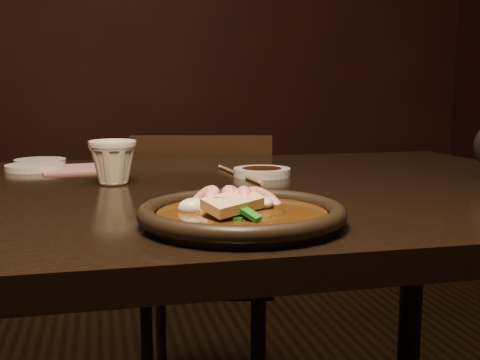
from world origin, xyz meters
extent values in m
cube|color=black|center=(0.00, 3.00, 1.40)|extent=(5.00, 0.02, 2.80)
cube|color=black|center=(0.00, 0.00, 0.73)|extent=(1.60, 0.90, 0.04)
cylinder|color=black|center=(0.72, 0.37, 0.35)|extent=(0.06, 0.06, 0.71)
cube|color=black|center=(0.22, 0.66, 0.39)|extent=(0.45, 0.45, 0.04)
cylinder|color=black|center=(0.41, 0.78, 0.18)|extent=(0.03, 0.03, 0.37)
cylinder|color=black|center=(0.11, 0.85, 0.18)|extent=(0.03, 0.03, 0.37)
cube|color=black|center=(0.19, 0.50, 0.60)|extent=(0.36, 0.10, 0.39)
cylinder|color=black|center=(0.10, -0.30, 0.76)|extent=(0.23, 0.23, 0.01)
torus|color=black|center=(0.10, -0.30, 0.77)|extent=(0.26, 0.26, 0.02)
cylinder|color=#3E230B|center=(0.10, -0.30, 0.76)|extent=(0.21, 0.21, 0.01)
ellipsoid|color=#3E230B|center=(0.10, -0.30, 0.76)|extent=(0.12, 0.11, 0.03)
torus|color=#F8AE9D|center=(0.14, -0.26, 0.77)|extent=(0.07, 0.07, 0.04)
torus|color=#F8AE9D|center=(0.10, -0.30, 0.78)|extent=(0.06, 0.06, 0.05)
torus|color=#F8AE9D|center=(0.11, -0.31, 0.77)|extent=(0.05, 0.06, 0.05)
torus|color=#F8AE9D|center=(0.06, -0.27, 0.77)|extent=(0.06, 0.06, 0.05)
cube|color=gray|center=(0.07, -0.32, 0.78)|extent=(0.03, 0.03, 0.02)
cube|color=gray|center=(0.07, -0.29, 0.77)|extent=(0.04, 0.03, 0.03)
cube|color=gray|center=(0.11, -0.32, 0.77)|extent=(0.03, 0.04, 0.03)
cube|color=gray|center=(0.07, -0.30, 0.78)|extent=(0.03, 0.03, 0.03)
cube|color=gray|center=(0.11, -0.29, 0.77)|extent=(0.03, 0.03, 0.02)
cylinder|color=#D65006|center=(0.10, -0.30, 0.77)|extent=(0.05, 0.04, 0.04)
cylinder|color=#D65006|center=(0.10, -0.30, 0.77)|extent=(0.05, 0.05, 0.02)
cylinder|color=#D65006|center=(0.11, -0.30, 0.77)|extent=(0.04, 0.04, 0.03)
cylinder|color=#D65006|center=(0.06, -0.30, 0.77)|extent=(0.06, 0.06, 0.02)
cylinder|color=#D65006|center=(0.09, -0.33, 0.78)|extent=(0.04, 0.04, 0.02)
cylinder|color=#D65006|center=(0.09, -0.29, 0.77)|extent=(0.04, 0.03, 0.03)
cube|color=#167719|center=(0.13, -0.28, 0.77)|extent=(0.04, 0.02, 0.03)
cube|color=#167719|center=(0.09, -0.31, 0.78)|extent=(0.03, 0.04, 0.01)
cube|color=#167719|center=(0.12, -0.27, 0.77)|extent=(0.01, 0.04, 0.02)
cube|color=#167719|center=(0.09, -0.34, 0.77)|extent=(0.03, 0.04, 0.01)
cube|color=#167719|center=(0.06, -0.30, 0.77)|extent=(0.04, 0.03, 0.02)
cube|color=#167719|center=(0.09, -0.35, 0.78)|extent=(0.03, 0.04, 0.02)
cube|color=#167719|center=(0.07, -0.31, 0.78)|extent=(0.04, 0.02, 0.02)
ellipsoid|color=white|center=(0.11, -0.28, 0.78)|extent=(0.04, 0.02, 0.03)
ellipsoid|color=white|center=(0.12, -0.30, 0.78)|extent=(0.04, 0.03, 0.02)
ellipsoid|color=white|center=(0.11, -0.30, 0.78)|extent=(0.04, 0.02, 0.02)
ellipsoid|color=white|center=(0.12, -0.32, 0.78)|extent=(0.03, 0.04, 0.02)
ellipsoid|color=white|center=(0.04, -0.28, 0.77)|extent=(0.04, 0.03, 0.02)
cube|color=#FEE398|center=(0.08, -0.33, 0.78)|extent=(0.08, 0.06, 0.02)
cylinder|color=silver|center=(0.24, 0.10, 0.76)|extent=(0.11, 0.11, 0.02)
cylinder|color=silver|center=(-0.20, 0.39, 0.76)|extent=(0.11, 0.11, 0.01)
cylinder|color=silver|center=(-0.20, 0.29, 0.76)|extent=(0.12, 0.12, 0.01)
imported|color=beige|center=(-0.04, 0.06, 0.79)|extent=(0.11, 0.11, 0.08)
cylinder|color=tan|center=(0.19, 0.10, 0.75)|extent=(0.03, 0.23, 0.01)
cylinder|color=tan|center=(0.19, 0.12, 0.75)|extent=(0.03, 0.23, 0.01)
cube|color=#9B5F61|center=(-0.11, 0.28, 0.75)|extent=(0.17, 0.17, 0.00)
camera|label=1|loc=(-0.07, -1.00, 0.92)|focal=45.00mm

